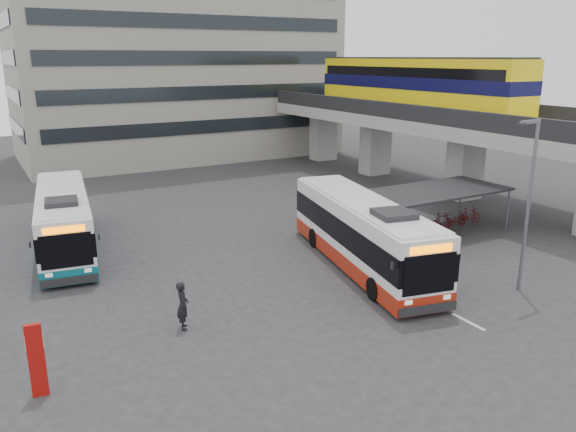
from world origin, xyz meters
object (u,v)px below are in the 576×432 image
pedestrian (183,305)px  lamp_post (528,196)px  bus_main (362,233)px  bus_teal (64,220)px

pedestrian → lamp_post: lamp_post is taller
bus_main → lamp_post: lamp_post is taller
lamp_post → bus_teal: bearing=133.5°
bus_main → lamp_post: bearing=-42.3°
bus_main → bus_teal: (-11.88, 9.69, -0.08)m
bus_main → bus_teal: bus_main is taller
bus_main → pedestrian: bus_main is taller
bus_main → pedestrian: size_ratio=6.58×
bus_teal → lamp_post: 22.32m
bus_teal → lamp_post: (15.94, -15.40, 2.63)m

